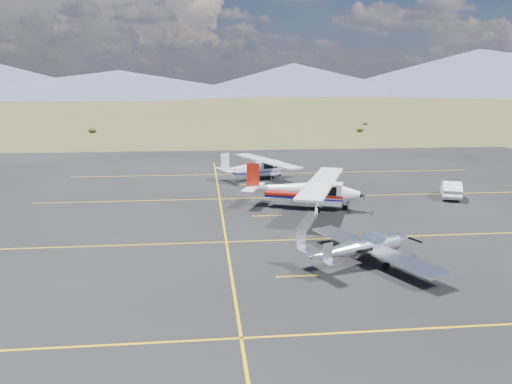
# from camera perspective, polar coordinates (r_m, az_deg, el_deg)

# --- Properties ---
(ground) EXTENTS (1600.00, 1600.00, 0.00)m
(ground) POSITION_cam_1_polar(r_m,az_deg,el_deg) (27.24, 9.59, -6.54)
(ground) COLOR #383D1C
(ground) RESTS_ON ground
(apron) EXTENTS (72.00, 72.00, 0.02)m
(apron) POSITION_cam_1_polar(r_m,az_deg,el_deg) (33.74, 6.42, -2.81)
(apron) COLOR black
(apron) RESTS_ON ground
(aircraft_low_wing) EXTENTS (6.37, 8.32, 1.86)m
(aircraft_low_wing) POSITION_cam_1_polar(r_m,az_deg,el_deg) (25.04, 12.19, -6.18)
(aircraft_low_wing) COLOR silver
(aircraft_low_wing) RESTS_ON apron
(aircraft_cessna) EXTENTS (8.76, 12.08, 3.13)m
(aircraft_cessna) POSITION_cam_1_polar(r_m,az_deg,el_deg) (35.66, 5.55, 0.30)
(aircraft_cessna) COLOR white
(aircraft_cessna) RESTS_ON apron
(aircraft_plain) EXTENTS (7.51, 10.25, 2.66)m
(aircraft_plain) POSITION_cam_1_polar(r_m,az_deg,el_deg) (46.76, 0.07, 2.90)
(aircraft_plain) COLOR silver
(aircraft_plain) RESTS_ON apron
(sedan) EXTENTS (2.87, 4.24, 1.32)m
(sedan) POSITION_cam_1_polar(r_m,az_deg,el_deg) (42.00, 21.41, 0.30)
(sedan) COLOR white
(sedan) RESTS_ON apron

